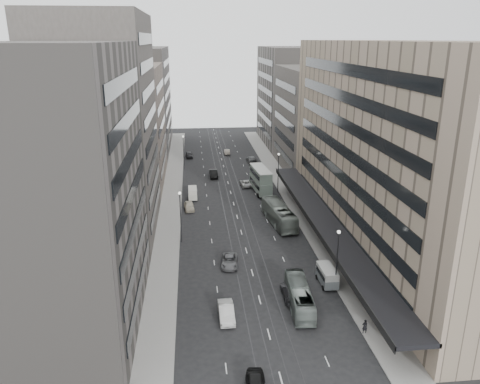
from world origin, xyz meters
name	(u,v)px	position (x,y,z in m)	size (l,w,h in m)	color
ground	(253,276)	(0.00, 0.00, 0.00)	(220.00, 220.00, 0.00)	black
sidewalk_right	(286,188)	(12.00, 37.50, 0.07)	(4.00, 125.00, 0.15)	gray
sidewalk_left	(172,192)	(-12.00, 37.50, 0.07)	(4.00, 125.00, 0.15)	gray
department_store	(394,150)	(21.45, 8.00, 14.95)	(19.20, 60.00, 30.00)	gray
building_right_mid	(315,120)	(21.50, 52.00, 12.00)	(15.00, 28.00, 24.00)	#443F3B
building_right_far	(290,96)	(21.50, 82.00, 14.00)	(15.00, 32.00, 28.00)	#655F5A
building_left_a	(58,194)	(-21.50, -8.00, 15.00)	(15.00, 28.00, 30.00)	#655F5A
building_left_b	(102,128)	(-21.50, 19.00, 17.00)	(15.00, 26.00, 34.00)	#443F3B
building_left_c	(126,126)	(-21.50, 46.00, 12.50)	(15.00, 28.00, 25.00)	#7A6B5F
building_left_d	(141,100)	(-21.50, 79.00, 14.00)	(15.00, 38.00, 28.00)	#655F5A
lamp_right_near	(337,254)	(9.70, -5.00, 5.20)	(0.44, 0.44, 8.32)	#262628
lamp_right_far	(278,168)	(9.70, 35.00, 5.20)	(0.44, 0.44, 8.32)	#262628
lamp_left_near	(180,211)	(-9.70, 12.00, 5.20)	(0.44, 0.44, 8.32)	#262628
lamp_left_far	(184,148)	(-9.70, 55.00, 5.20)	(0.44, 0.44, 8.32)	#262628
bus_near	(299,296)	(4.45, -7.92, 1.39)	(2.33, 9.94, 2.77)	slate
bus_far	(279,214)	(6.79, 18.08, 1.72)	(2.89, 12.35, 3.44)	gray
double_decker	(261,179)	(6.17, 35.44, 2.77)	(3.64, 9.59, 5.13)	gray
vw_microbus	(327,275)	(9.19, -3.11, 1.31)	(2.08, 4.40, 2.35)	slate
panel_van	(193,193)	(-7.81, 32.53, 1.29)	(1.88, 3.74, 2.34)	beige
sedan_1	(226,312)	(-4.33, -9.49, 0.80)	(1.69, 4.83, 1.59)	beige
sedan_2	(229,261)	(-2.90, 3.43, 0.67)	(2.23, 4.83, 1.34)	#5C5C5F
sedan_3	(291,292)	(3.91, -5.90, 0.77)	(2.17, 5.34, 1.55)	#2B2B2E
sedan_4	(189,206)	(-8.50, 26.46, 0.74)	(1.75, 4.36, 1.48)	#B8AE98
sedan_5	(213,174)	(-2.96, 47.50, 0.84)	(1.78, 5.10, 1.68)	black
sedan_6	(246,183)	(3.61, 40.03, 0.67)	(2.22, 4.81, 1.34)	#B8B8B4
sedan_7	(252,160)	(7.40, 59.62, 0.82)	(2.31, 5.68, 1.65)	#4D4E50
sedan_8	(189,155)	(-8.50, 66.80, 0.75)	(1.78, 4.42, 1.50)	#232325
sedan_9	(227,152)	(1.87, 69.69, 0.68)	(1.45, 4.14, 1.37)	#AB9E8E
pedestrian	(365,326)	(10.20, -14.07, 0.97)	(0.60, 0.39, 1.63)	black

